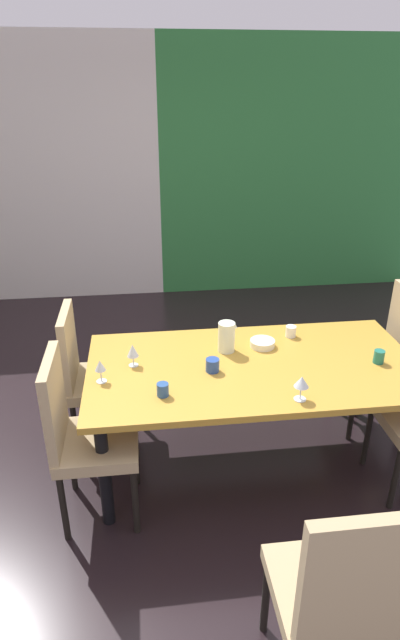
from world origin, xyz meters
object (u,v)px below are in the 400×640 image
at_px(chair_left_far, 90,372).
at_px(pitcher_rear, 227,337).
at_px(wine_glass_west, 100,367).
at_px(wine_glass_north, 302,383).
at_px(cup_south, 163,390).
at_px(cup_front, 213,365).
at_px(cup_near_window, 379,357).
at_px(chair_left_near, 81,431).
at_px(chair_head_near, 341,594).
at_px(chair_right_far, 386,352).
at_px(dining_table, 253,374).
at_px(cup_right, 291,331).
at_px(serving_bowl_left, 262,343).
at_px(wine_glass_east, 133,351).

height_order(chair_left_far, pitcher_rear, chair_left_far).
height_order(wine_glass_west, wine_glass_north, wine_glass_north).
bearing_deg(cup_south, cup_front, 36.01).
bearing_deg(cup_near_window, chair_left_far, 167.69).
relative_size(chair_left_far, cup_near_window, 12.23).
relative_size(chair_left_near, pitcher_rear, 5.20).
relative_size(chair_head_near, chair_left_near, 1.05).
relative_size(chair_right_far, chair_left_near, 1.01).
distance_m(chair_right_far, chair_left_far, 2.03).
bearing_deg(dining_table, wine_glass_north, -67.18).
bearing_deg(cup_south, wine_glass_north, -9.81).
relative_size(chair_left_near, cup_near_window, 12.48).
bearing_deg(cup_south, cup_right, 34.08).
height_order(wine_glass_west, cup_front, wine_glass_west).
distance_m(serving_bowl_left, cup_near_window, 0.71).
xyz_separation_m(dining_table, serving_bowl_left, (0.10, 0.22, 0.09)).
relative_size(chair_right_far, wine_glass_east, 7.28).
xyz_separation_m(chair_right_far, chair_left_far, (-2.03, 0.00, -0.01)).
relative_size(wine_glass_north, cup_right, 1.91).
height_order(chair_right_far, wine_glass_east, chair_right_far).
bearing_deg(dining_table, pitcher_rear, 126.11).
bearing_deg(cup_south, cup_near_window, 8.51).
bearing_deg(cup_near_window, wine_glass_east, 174.44).
relative_size(dining_table, wine_glass_west, 14.65).
bearing_deg(chair_left_far, serving_bowl_left, 84.98).
bearing_deg(serving_bowl_left, chair_left_near, -154.57).
bearing_deg(cup_right, wine_glass_east, -166.07).
relative_size(wine_glass_north, cup_near_window, 1.74).
bearing_deg(wine_glass_north, chair_left_far, 148.97).
distance_m(cup_south, cup_right, 1.07).
distance_m(wine_glass_north, cup_near_window, 0.68).
distance_m(chair_head_near, wine_glass_east, 1.67).
relative_size(dining_table, chair_left_far, 2.00).
xyz_separation_m(wine_glass_north, cup_right, (0.16, 0.73, -0.07)).
distance_m(wine_glass_north, cup_front, 0.55).
xyz_separation_m(chair_left_far, serving_bowl_left, (1.12, -0.10, 0.19)).
relative_size(chair_head_near, serving_bowl_left, 6.74).
height_order(chair_left_far, cup_right, chair_left_far).
bearing_deg(chair_left_far, chair_right_far, 90.00).
distance_m(chair_head_near, chair_right_far, 1.99).
height_order(cup_south, cup_right, same).
height_order(chair_right_far, cup_near_window, chair_right_far).
distance_m(chair_head_near, wine_glass_north, 1.06).
xyz_separation_m(chair_left_far, cup_right, (1.34, 0.02, 0.21)).
height_order(cup_front, cup_right, cup_front).
height_order(serving_bowl_left, cup_front, cup_front).
bearing_deg(cup_front, cup_south, -143.99).
bearing_deg(wine_glass_north, chair_right_far, 39.83).
distance_m(wine_glass_east, wine_glass_north, 1.00).
bearing_deg(wine_glass_east, chair_head_near, -63.47).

